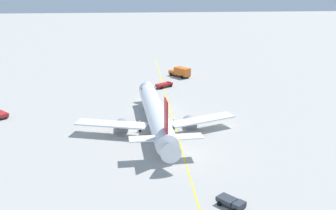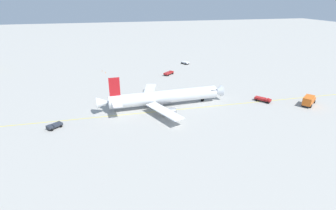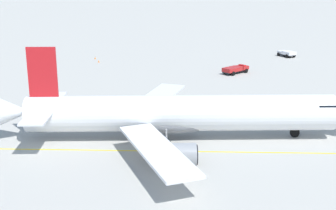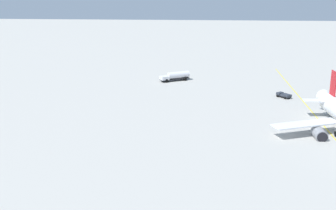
# 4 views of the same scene
# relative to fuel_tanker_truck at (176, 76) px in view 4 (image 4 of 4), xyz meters

# --- Properties ---
(fuel_tanker_truck) EXTENTS (9.50, 6.84, 2.87)m
(fuel_tanker_truck) POSITION_rel_fuel_tanker_truck_xyz_m (0.00, 0.00, 0.00)
(fuel_tanker_truck) COLOR #232326
(fuel_tanker_truck) RESTS_ON ground_plane
(baggage_truck_truck) EXTENTS (3.89, 4.18, 1.22)m
(baggage_truck_truck) POSITION_rel_fuel_tanker_truck_xyz_m (-30.32, 18.71, -0.87)
(baggage_truck_truck) COLOR #232326
(baggage_truck_truck) RESTS_ON ground_plane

